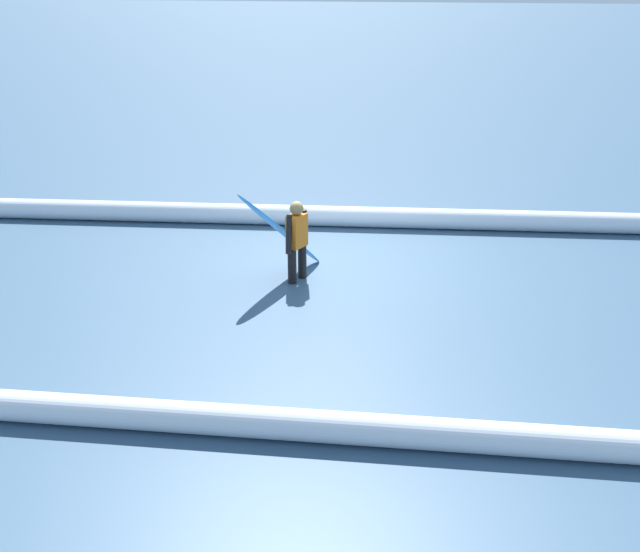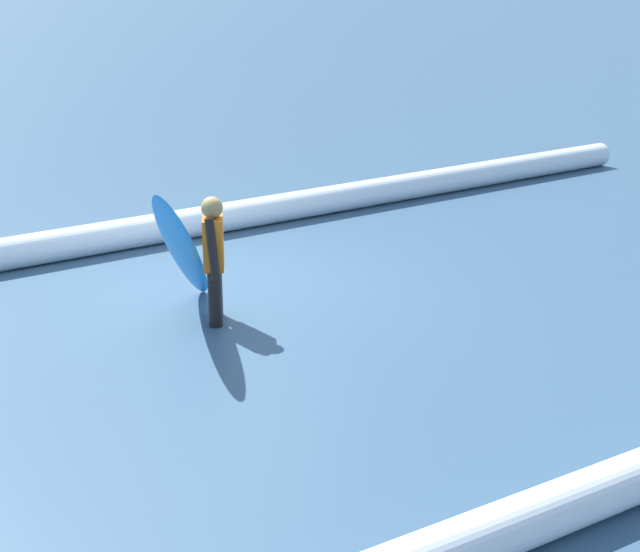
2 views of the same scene
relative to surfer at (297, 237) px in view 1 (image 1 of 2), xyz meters
name	(u,v)px [view 1 (image 1 of 2)]	position (x,y,z in m)	size (l,w,h in m)	color
ground_plane	(334,261)	(-0.48, -0.95, -0.73)	(163.32, 163.32, 0.00)	#36536D
surfer	(297,237)	(0.00, 0.00, 0.00)	(0.33, 0.58, 1.32)	black
surfboard	(281,230)	(0.28, -0.13, 0.05)	(1.27, 1.65, 1.60)	#268CE5
wave_crest_foreground	(312,216)	(0.19, -2.83, -0.54)	(0.39, 0.39, 18.21)	silver
wave_crest_midground	(487,437)	(-2.77, 4.48, -0.56)	(0.35, 0.35, 18.67)	white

